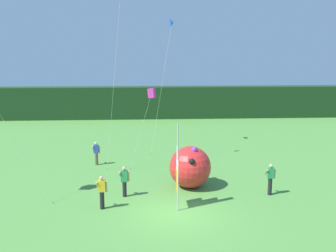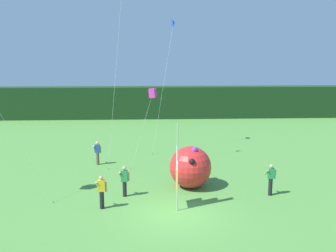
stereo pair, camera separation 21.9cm
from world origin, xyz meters
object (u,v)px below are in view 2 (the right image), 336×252
banner_flag (177,168)px  kite_magenta_box_0 (153,94)px  person_mid_field (97,152)px  inflatable_balloon (190,167)px  person_far_left (271,179)px  person_near_banner (124,180)px  kite_blue_delta_1 (173,24)px  person_far_right (102,191)px

banner_flag → kite_magenta_box_0: bearing=99.2°
person_mid_field → inflatable_balloon: 7.66m
person_far_left → inflatable_balloon: 4.43m
person_near_banner → person_mid_field: person_near_banner is taller
person_near_banner → kite_blue_delta_1: bearing=73.3°
inflatable_balloon → kite_magenta_box_0: bearing=118.2°
person_near_banner → kite_magenta_box_0: kite_magenta_box_0 is taller
person_mid_field → kite_blue_delta_1: kite_blue_delta_1 is taller
person_near_banner → person_far_left: 7.85m
banner_flag → kite_magenta_box_0: 7.55m
banner_flag → kite_blue_delta_1: kite_blue_delta_1 is taller
person_far_left → kite_blue_delta_1: kite_blue_delta_1 is taller
banner_flag → person_far_right: (-3.69, 0.14, -1.18)m
kite_magenta_box_0 → kite_blue_delta_1: size_ratio=0.52×
person_mid_field → kite_blue_delta_1: bearing=41.1°
person_mid_field → kite_blue_delta_1: 11.63m
person_near_banner → person_mid_field: bearing=110.5°
inflatable_balloon → kite_blue_delta_1: (-0.40, 9.65, 8.69)m
person_near_banner → inflatable_balloon: bearing=18.5°
person_mid_field → kite_magenta_box_0: kite_magenta_box_0 is taller
person_far_right → kite_blue_delta_1: size_ratio=0.16×
person_far_right → inflatable_balloon: bearing=30.9°
inflatable_balloon → kite_blue_delta_1: kite_blue_delta_1 is taller
inflatable_balloon → banner_flag: bearing=-108.6°
banner_flag → kite_magenta_box_0: (-1.11, 6.86, 2.94)m
person_far_right → kite_blue_delta_1: (4.28, 12.46, 8.99)m
person_near_banner → person_far_right: person_far_right is taller
person_far_left → inflatable_balloon: (-4.18, 1.45, 0.28)m
inflatable_balloon → kite_blue_delta_1: size_ratio=0.24×
kite_blue_delta_1 → inflatable_balloon: bearing=-87.6°
person_near_banner → kite_blue_delta_1: kite_blue_delta_1 is taller
person_far_left → kite_blue_delta_1: 14.99m
banner_flag → inflatable_balloon: bearing=71.4°
banner_flag → person_far_right: banner_flag is taller
kite_magenta_box_0 → person_near_banner: bearing=-106.9°
person_near_banner → person_far_left: size_ratio=0.96×
person_far_right → person_far_left: bearing=8.7°
person_far_left → kite_blue_delta_1: bearing=112.4°
person_mid_field → inflatable_balloon: bearing=-39.2°
person_near_banner → person_far_left: bearing=-1.6°
banner_flag → person_near_banner: banner_flag is taller
kite_magenta_box_0 → kite_blue_delta_1: (1.70, 5.73, 4.87)m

